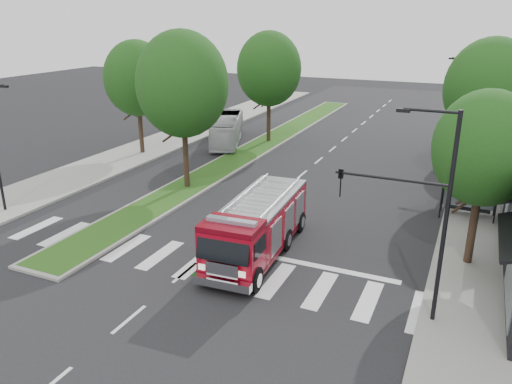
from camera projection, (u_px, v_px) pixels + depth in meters
ground at (226, 238)px, 25.76m from camera, size 140.00×140.00×0.00m
sidewalk_right at (491, 208)px, 29.53m from camera, size 5.00×80.00×0.15m
sidewalk_left at (122, 158)px, 39.91m from camera, size 5.00×80.00×0.15m
median at (260, 146)px, 43.53m from camera, size 3.00×50.00×0.15m
bus_shelter at (471, 183)px, 27.78m from camera, size 3.20×1.60×2.61m
tree_right_near at (485, 149)px, 21.22m from camera, size 4.40×4.40×8.05m
tree_right_mid at (490, 89)px, 31.21m from camera, size 5.60×5.60×9.72m
tree_right_far at (489, 82)px, 40.04m from camera, size 5.00×5.00×8.73m
tree_median_near at (182, 85)px, 30.95m from camera, size 5.80×5.80×10.16m
tree_median_far at (269, 69)px, 43.11m from camera, size 5.60×5.60×9.72m
tree_left_mid at (137, 78)px, 39.41m from camera, size 5.20×5.20×9.16m
streetlight_right_near at (421, 203)px, 17.49m from camera, size 4.08×0.22×8.00m
streetlight_right_far at (469, 105)px, 37.49m from camera, size 2.11×0.20×8.00m
fire_engine at (258, 226)px, 23.64m from camera, size 3.05×8.70×2.97m
city_bus at (227, 130)px, 44.50m from camera, size 5.18×9.14×2.50m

